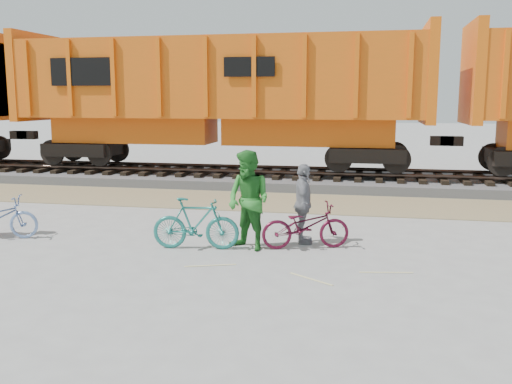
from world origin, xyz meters
TOP-DOWN VIEW (x-y plane):
  - ground at (0.00, 0.00)m, footprint 120.00×120.00m
  - gravel_strip at (0.00, 5.50)m, footprint 120.00×3.00m
  - ballast_bed at (0.00, 9.00)m, footprint 120.00×4.00m
  - track at (0.00, 9.00)m, footprint 120.00×2.60m
  - hopper_car_center at (-3.48, 9.00)m, footprint 14.00×3.13m
  - bicycle_teal at (-1.58, 0.23)m, footprint 1.72×0.67m
  - bicycle_maroon at (0.49, 0.70)m, footprint 1.81×1.10m
  - person_man at (-0.58, 0.43)m, footprint 1.17×1.10m
  - person_woman at (0.39, 1.10)m, footprint 0.53×0.99m

SIDE VIEW (x-z plane):
  - ground at x=0.00m, z-range 0.00..0.00m
  - gravel_strip at x=0.00m, z-range 0.00..0.02m
  - ballast_bed at x=0.00m, z-range 0.00..0.30m
  - bicycle_maroon at x=0.49m, z-range 0.00..0.90m
  - track at x=0.00m, z-range 0.35..0.59m
  - bicycle_teal at x=-1.58m, z-range 0.00..1.01m
  - person_woman at x=0.39m, z-range 0.00..1.61m
  - person_man at x=-0.58m, z-range 0.00..1.92m
  - hopper_car_center at x=-3.48m, z-range 0.68..5.33m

